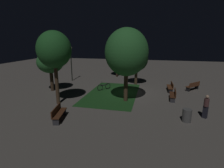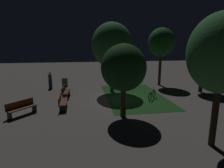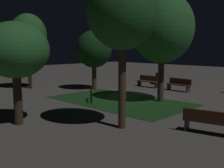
# 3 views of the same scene
# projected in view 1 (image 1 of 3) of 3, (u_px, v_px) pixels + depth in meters

# --- Properties ---
(ground_plane) EXTENTS (60.00, 60.00, 0.00)m
(ground_plane) POSITION_uv_depth(u_px,v_px,m) (126.00, 92.00, 17.42)
(ground_plane) COLOR #56514C
(grass_lawn) EXTENTS (8.14, 4.68, 0.01)m
(grass_lawn) POSITION_uv_depth(u_px,v_px,m) (112.00, 93.00, 16.94)
(grass_lawn) COLOR #194219
(grass_lawn) RESTS_ON ground
(bench_corner) EXTENTS (1.83, 0.60, 0.88)m
(bench_corner) POSITION_uv_depth(u_px,v_px,m) (173.00, 94.00, 15.08)
(bench_corner) COLOR #422314
(bench_corner) RESTS_ON ground
(bench_back_row) EXTENTS (1.81, 0.53, 0.88)m
(bench_back_row) POSITION_uv_depth(u_px,v_px,m) (171.00, 87.00, 17.62)
(bench_back_row) COLOR #512D19
(bench_back_row) RESTS_ON ground
(bench_near_trees) EXTENTS (1.65, 1.57, 0.88)m
(bench_near_trees) POSITION_uv_depth(u_px,v_px,m) (193.00, 86.00, 17.93)
(bench_near_trees) COLOR brown
(bench_near_trees) RESTS_ON ground
(bench_by_lamp) EXTENTS (1.86, 0.85, 0.88)m
(bench_by_lamp) POSITION_uv_depth(u_px,v_px,m) (58.00, 113.00, 11.29)
(bench_by_lamp) COLOR #422314
(bench_by_lamp) RESTS_ON ground
(tree_right_canopy) EXTENTS (2.59, 2.59, 4.28)m
(tree_right_canopy) POSITION_uv_depth(u_px,v_px,m) (137.00, 60.00, 19.82)
(tree_right_canopy) COLOR #423021
(tree_right_canopy) RESTS_ON ground
(tree_back_left) EXTENTS (2.59, 2.59, 4.04)m
(tree_back_left) POSITION_uv_depth(u_px,v_px,m) (50.00, 62.00, 17.23)
(tree_back_left) COLOR #38281C
(tree_back_left) RESTS_ON ground
(tree_left_canopy) EXTENTS (3.50, 3.50, 6.05)m
(tree_left_canopy) POSITION_uv_depth(u_px,v_px,m) (126.00, 53.00, 13.93)
(tree_left_canopy) COLOR #423021
(tree_left_canopy) RESTS_ON ground
(tree_lawn_side) EXTENTS (2.66, 2.66, 5.50)m
(tree_lawn_side) POSITION_uv_depth(u_px,v_px,m) (117.00, 49.00, 23.82)
(tree_lawn_side) COLOR #2D2116
(tree_lawn_side) RESTS_ON ground
(tree_near_wall) EXTENTS (2.62, 2.62, 5.79)m
(tree_near_wall) POSITION_uv_depth(u_px,v_px,m) (54.00, 50.00, 13.24)
(tree_near_wall) COLOR #423021
(tree_near_wall) RESTS_ON ground
(lamp_post_path_center) EXTENTS (0.36, 0.36, 4.31)m
(lamp_post_path_center) POSITION_uv_depth(u_px,v_px,m) (71.00, 58.00, 21.65)
(lamp_post_path_center) COLOR black
(lamp_post_path_center) RESTS_ON ground
(trash_bin) EXTENTS (0.56, 0.56, 0.84)m
(trash_bin) POSITION_uv_depth(u_px,v_px,m) (187.00, 115.00, 11.02)
(trash_bin) COLOR #4C4C4C
(trash_bin) RESTS_ON ground
(bicycle) EXTENTS (1.33, 1.09, 0.93)m
(bicycle) POSITION_uv_depth(u_px,v_px,m) (104.00, 87.00, 18.14)
(bicycle) COLOR black
(bicycle) RESTS_ON ground
(pedestrian) EXTENTS (0.33, 0.34, 1.61)m
(pedestrian) POSITION_uv_depth(u_px,v_px,m) (206.00, 106.00, 11.43)
(pedestrian) COLOR black
(pedestrian) RESTS_ON ground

